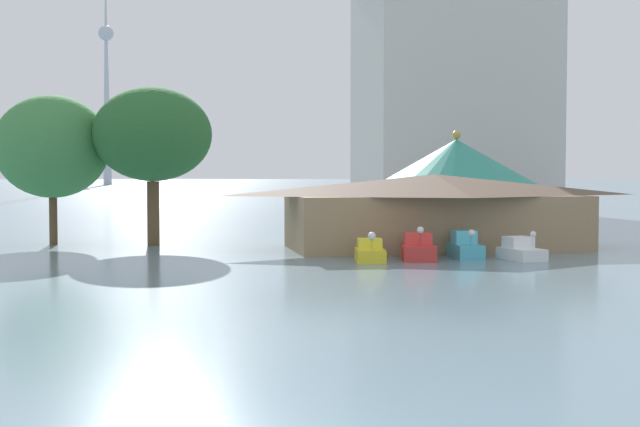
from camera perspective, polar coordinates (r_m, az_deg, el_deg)
The scene contains 10 objects.
pedal_boat_yellow at distance 42.67m, azimuth 3.46°, elevation -2.65°, with size 1.84×2.80×1.57m.
pedal_boat_red at distance 43.58m, azimuth 6.77°, elevation -2.43°, with size 2.25×3.24×1.81m.
pedal_boat_cyan at distance 45.12m, azimuth 9.94°, elevation -2.26°, with size 1.58×2.91×1.58m.
pedal_boat_white at distance 44.55m, azimuth 13.63°, elevation -2.49°, with size 1.92×2.79×1.56m.
boathouse at distance 50.06m, azimuth 7.87°, elevation 0.25°, with size 18.43×8.90×4.47m.
green_roof_pavilion at distance 68.59m, azimuth 9.34°, elevation 2.43°, with size 13.39×13.39×8.04m.
shoreline_tree_tall_left at distance 55.25m, azimuth -17.93°, elevation 4.38°, with size 7.11×7.11×9.46m.
shoreline_tree_mid at distance 53.12m, azimuth -11.44°, elevation 5.32°, with size 7.40×7.40×9.92m.
background_building_block at distance 102.62m, azimuth 9.03°, elevation 8.16°, with size 21.82×17.30×28.65m.
distant_broadcast_tower at distance 403.05m, azimuth -14.48°, elevation 10.05°, with size 7.06×7.06×142.64m.
Camera 1 is at (-1.77, -12.17, 4.40)m, focal length 46.56 mm.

